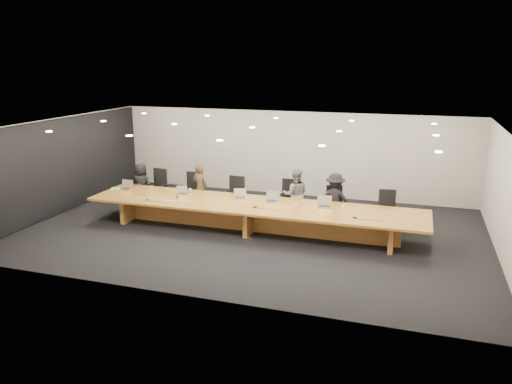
% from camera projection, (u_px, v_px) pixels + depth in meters
% --- Properties ---
extents(ground, '(12.00, 12.00, 0.00)m').
position_uv_depth(ground, '(253.00, 231.00, 13.34)').
color(ground, black).
rests_on(ground, ground).
extents(back_wall, '(12.00, 0.02, 2.80)m').
position_uv_depth(back_wall, '(290.00, 153.00, 16.65)').
color(back_wall, silver).
rests_on(back_wall, ground).
extents(left_wall_panel, '(0.08, 7.84, 2.74)m').
position_uv_depth(left_wall_panel, '(62.00, 166.00, 14.77)').
color(left_wall_panel, black).
rests_on(left_wall_panel, ground).
extents(conference_table, '(9.00, 1.80, 0.75)m').
position_uv_depth(conference_table, '(252.00, 212.00, 13.20)').
color(conference_table, brown).
rests_on(conference_table, ground).
extents(chair_far_left, '(0.70, 0.70, 1.18)m').
position_uv_depth(chair_far_left, '(156.00, 188.00, 15.46)').
color(chair_far_left, black).
rests_on(chair_far_left, ground).
extents(chair_left, '(0.71, 0.71, 1.18)m').
position_uv_depth(chair_left, '(193.00, 192.00, 15.01)').
color(chair_left, black).
rests_on(chair_left, ground).
extents(chair_mid_left, '(0.62, 0.62, 1.15)m').
position_uv_depth(chair_mid_left, '(234.00, 196.00, 14.61)').
color(chair_mid_left, black).
rests_on(chair_mid_left, ground).
extents(chair_mid_right, '(0.60, 0.60, 1.16)m').
position_uv_depth(chair_mid_right, '(288.00, 200.00, 14.18)').
color(chair_mid_right, black).
rests_on(chair_mid_right, ground).
extents(chair_right, '(0.68, 0.68, 1.07)m').
position_uv_depth(chair_right, '(335.00, 205.00, 13.79)').
color(chair_right, black).
rests_on(chair_right, ground).
extents(chair_far_right, '(0.62, 0.62, 1.07)m').
position_uv_depth(chair_far_right, '(387.00, 210.00, 13.35)').
color(chair_far_right, black).
rests_on(chair_far_right, ground).
extents(person_a, '(0.68, 0.45, 1.36)m').
position_uv_depth(person_a, '(141.00, 185.00, 15.41)').
color(person_a, black).
rests_on(person_a, ground).
extents(person_b, '(0.61, 0.48, 1.48)m').
position_uv_depth(person_b, '(201.00, 188.00, 14.78)').
color(person_b, '#352B1D').
rests_on(person_b, ground).
extents(person_c, '(0.85, 0.74, 1.50)m').
position_uv_depth(person_c, '(295.00, 195.00, 14.05)').
color(person_c, '#5D5D5F').
rests_on(person_c, ground).
extents(person_d, '(0.96, 0.56, 1.47)m').
position_uv_depth(person_d, '(335.00, 200.00, 13.60)').
color(person_d, black).
rests_on(person_d, ground).
extents(laptop_a, '(0.35, 0.26, 0.28)m').
position_uv_depth(laptop_a, '(125.00, 185.00, 14.58)').
color(laptop_a, '#BDAC90').
rests_on(laptop_a, conference_table).
extents(laptop_b, '(0.35, 0.30, 0.23)m').
position_uv_depth(laptop_b, '(182.00, 190.00, 14.09)').
color(laptop_b, tan).
rests_on(laptop_b, conference_table).
extents(laptop_c, '(0.40, 0.35, 0.26)m').
position_uv_depth(laptop_c, '(240.00, 194.00, 13.64)').
color(laptop_c, '#B7AB8C').
rests_on(laptop_c, conference_table).
extents(laptop_d, '(0.36, 0.27, 0.29)m').
position_uv_depth(laptop_d, '(272.00, 197.00, 13.31)').
color(laptop_d, tan).
rests_on(laptop_d, conference_table).
extents(laptop_e, '(0.42, 0.34, 0.29)m').
position_uv_depth(laptop_e, '(325.00, 202.00, 12.81)').
color(laptop_e, tan).
rests_on(laptop_e, conference_table).
extents(water_bottle, '(0.07, 0.07, 0.21)m').
position_uv_depth(water_bottle, '(190.00, 192.00, 13.91)').
color(water_bottle, '#B2C3BF').
rests_on(water_bottle, conference_table).
extents(amber_mug, '(0.09, 0.09, 0.09)m').
position_uv_depth(amber_mug, '(177.00, 197.00, 13.66)').
color(amber_mug, maroon).
rests_on(amber_mug, conference_table).
extents(paper_cup_near, '(0.08, 0.08, 0.09)m').
position_uv_depth(paper_cup_near, '(296.00, 205.00, 12.91)').
color(paper_cup_near, silver).
rests_on(paper_cup_near, conference_table).
extents(paper_cup_far, '(0.08, 0.08, 0.09)m').
position_uv_depth(paper_cup_far, '(342.00, 207.00, 12.73)').
color(paper_cup_far, silver).
rests_on(paper_cup_far, conference_table).
extents(notepad, '(0.30, 0.27, 0.01)m').
position_uv_depth(notepad, '(115.00, 189.00, 14.68)').
color(notepad, white).
rests_on(notepad, conference_table).
extents(lime_gadget, '(0.18, 0.11, 0.03)m').
position_uv_depth(lime_gadget, '(115.00, 188.00, 14.67)').
color(lime_gadget, green).
rests_on(lime_gadget, notepad).
extents(av_box, '(0.27, 0.23, 0.03)m').
position_uv_depth(av_box, '(130.00, 197.00, 13.73)').
color(av_box, '#ADADB1').
rests_on(av_box, conference_table).
extents(mic_left, '(0.14, 0.14, 0.03)m').
position_uv_depth(mic_left, '(147.00, 200.00, 13.51)').
color(mic_left, black).
rests_on(mic_left, conference_table).
extents(mic_center, '(0.16, 0.16, 0.03)m').
position_uv_depth(mic_center, '(255.00, 207.00, 12.83)').
color(mic_center, black).
rests_on(mic_center, conference_table).
extents(mic_right, '(0.16, 0.16, 0.03)m').
position_uv_depth(mic_right, '(355.00, 217.00, 11.98)').
color(mic_right, black).
rests_on(mic_right, conference_table).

